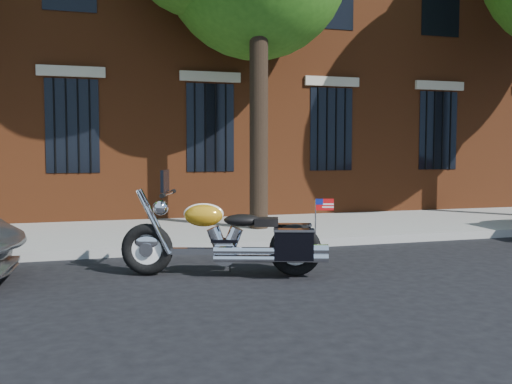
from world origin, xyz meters
name	(u,v)px	position (x,y,z in m)	size (l,w,h in m)	color
ground	(284,265)	(0.00, 0.00, 0.00)	(120.00, 120.00, 0.00)	black
curb	(257,245)	(0.00, 1.38, 0.07)	(40.00, 0.16, 0.15)	gray
sidewalk	(230,230)	(0.00, 3.26, 0.07)	(40.00, 3.60, 0.15)	gray
building	(176,10)	(0.00, 10.06, 6.00)	(26.00, 10.08, 12.00)	#672F14
motorcycle	(231,241)	(-0.92, -0.51, 0.48)	(2.58, 1.37, 1.41)	black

